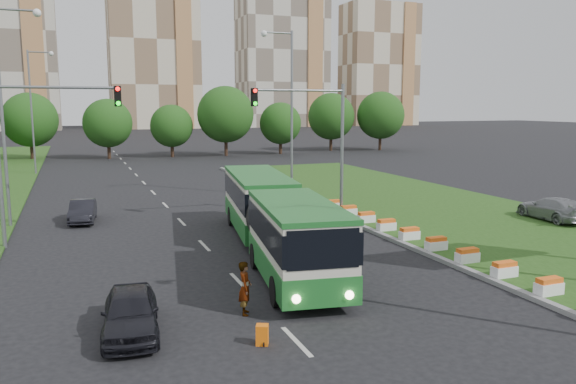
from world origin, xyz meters
name	(u,v)px	position (x,y,z in m)	size (l,w,h in m)	color
ground	(310,273)	(0.00, 0.00, 0.00)	(360.00, 360.00, 0.00)	black
grass_median	(451,214)	(13.00, 8.00, 0.07)	(14.00, 60.00, 0.15)	#204513
median_kerb	(351,222)	(6.05, 8.00, 0.09)	(0.30, 60.00, 0.18)	gray
lane_markings	(161,200)	(-3.00, 20.00, 0.00)	(0.20, 100.00, 0.01)	#B0B0A9
flower_planters	(422,238)	(6.70, 1.90, 0.45)	(1.10, 20.30, 0.60)	white
traffic_mast_median	(318,129)	(4.78, 10.00, 5.35)	(5.76, 0.32, 8.00)	gray
traffic_mast_left	(34,135)	(-10.38, 9.00, 5.35)	(5.76, 0.32, 8.00)	gray
street_lamps	(185,120)	(-3.00, 10.00, 6.00)	(36.00, 60.00, 12.00)	gray
tree_line	(218,122)	(10.00, 55.00, 4.50)	(120.00, 8.00, 9.00)	#1C4A13
apartment_tower_ceast	(153,41)	(15.00, 150.00, 25.00)	(25.00, 15.00, 50.00)	beige
apartment_tower_east	(282,51)	(55.00, 150.00, 23.50)	(27.00, 15.00, 47.00)	beige
midrise_east	(379,66)	(90.00, 150.00, 20.00)	(24.00, 14.00, 40.00)	beige
articulated_bus	(270,217)	(-0.44, 3.57, 1.70)	(2.64, 16.91, 2.78)	beige
car_left_near	(130,312)	(-7.40, -3.71, 0.68)	(1.61, 4.01, 1.37)	black
car_left_far	(83,211)	(-8.37, 14.12, 0.64)	(1.35, 3.87, 1.27)	black
car_median	(552,208)	(17.14, 4.13, 0.82)	(1.88, 4.63, 1.34)	gray
pedestrian	(245,288)	(-3.76, -3.40, 0.89)	(0.65, 0.43, 1.78)	gray
shopping_trolley	(262,335)	(-3.99, -5.85, 0.29)	(0.34, 0.36, 0.59)	orange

